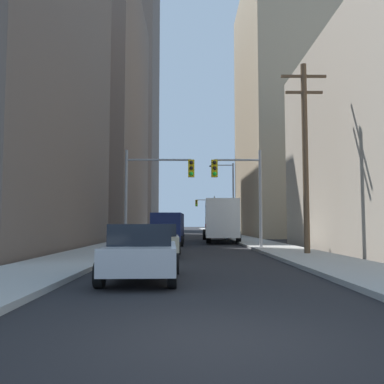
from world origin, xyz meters
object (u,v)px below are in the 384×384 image
cargo_van_navy (168,227)px  sedan_blue (173,232)px  traffic_signal_far_right (206,208)px  traffic_signal_near_right (239,183)px  city_bus (220,219)px  sedan_beige (159,240)px  traffic_signal_near_left (156,182)px  sedan_silver (142,252)px  sedan_grey (175,230)px

cargo_van_navy → sedan_blue: size_ratio=1.26×
cargo_van_navy → traffic_signal_far_right: bearing=83.3°
cargo_van_navy → traffic_signal_near_right: bearing=-45.9°
city_bus → traffic_signal_near_right: traffic_signal_near_right is taller
cargo_van_navy → traffic_signal_near_right: (4.49, -4.63, 2.72)m
cargo_van_navy → sedan_beige: bearing=-89.8°
traffic_signal_near_left → traffic_signal_near_right: bearing=-0.0°
traffic_signal_near_right → sedan_beige: bearing=-128.2°
city_bus → traffic_signal_far_right: 31.34m
city_bus → cargo_van_navy: size_ratio=2.20×
sedan_beige → traffic_signal_near_right: bearing=51.8°
sedan_silver → traffic_signal_near_right: size_ratio=0.71×
city_bus → sedan_beige: (-4.13, -16.48, -1.16)m
city_bus → traffic_signal_near_right: 11.00m
city_bus → sedan_blue: (-4.07, 0.78, -1.16)m
city_bus → traffic_signal_far_right: size_ratio=1.93×
cargo_van_navy → traffic_signal_near_left: bearing=-96.7°
city_bus → traffic_signal_near_left: (-4.71, -10.80, 2.13)m
city_bus → sedan_grey: bearing=106.4°
sedan_silver → traffic_signal_near_right: (4.38, 13.59, 3.24)m
sedan_grey → traffic_signal_near_right: size_ratio=0.70×
sedan_beige → traffic_signal_near_left: 6.59m
traffic_signal_far_right → sedan_blue: bearing=-98.1°
sedan_blue → traffic_signal_near_left: size_ratio=0.70×
traffic_signal_far_right → sedan_beige: bearing=-95.3°
sedan_beige → cargo_van_navy: bearing=90.2°
cargo_van_navy → traffic_signal_near_left: (-0.54, -4.63, 2.78)m
sedan_blue → traffic_signal_near_right: size_ratio=0.70×
sedan_blue → traffic_signal_near_left: 12.05m
traffic_signal_far_right → city_bus: bearing=-90.5°
sedan_silver → traffic_signal_near_left: size_ratio=0.71×
traffic_signal_near_right → sedan_blue: bearing=110.8°
sedan_grey → traffic_signal_near_right: (4.66, -25.51, 3.24)m
sedan_silver → traffic_signal_far_right: (4.31, 55.65, 3.24)m
cargo_van_navy → sedan_grey: cargo_van_navy is taller
sedan_silver → sedan_beige: 7.91m
sedan_silver → traffic_signal_far_right: 55.91m
sedan_blue → traffic_signal_near_right: bearing=-69.2°
sedan_beige → sedan_grey: bearing=90.4°
traffic_signal_near_left → traffic_signal_far_right: size_ratio=1.00×
sedan_silver → sedan_grey: 39.10m
city_bus → traffic_signal_near_right: size_ratio=1.93×
sedan_blue → cargo_van_navy: bearing=-90.8°
cargo_van_navy → sedan_beige: 10.32m
sedan_beige → sedan_blue: (0.06, 17.25, 0.00)m
sedan_beige → city_bus: bearing=75.9°
traffic_signal_near_right → sedan_grey: bearing=100.4°
sedan_silver → traffic_signal_far_right: size_ratio=0.71×
sedan_blue → sedan_grey: (-0.26, 13.94, 0.00)m
traffic_signal_far_right → sedan_grey: bearing=-105.5°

